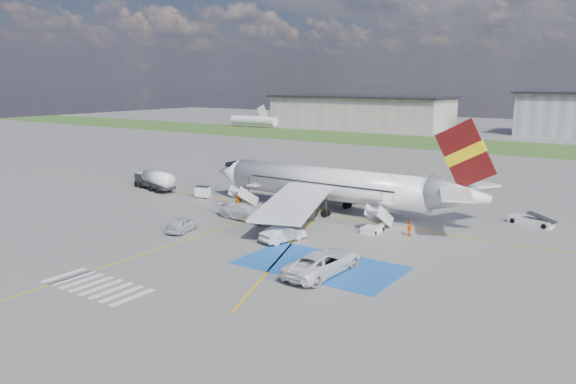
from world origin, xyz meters
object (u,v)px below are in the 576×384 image
object	(u,v)px
car_silver_b	(283,234)
van_white_a	(323,259)
car_silver_a	(183,224)
airliner	(337,185)
fuel_tanker	(155,182)
belt_loader	(531,222)
van_white_b	(247,210)
gpu_cart	(203,193)

from	to	relation	value
car_silver_b	van_white_a	bearing A→B (deg)	159.43
car_silver_a	airliner	bearing A→B (deg)	-132.51
car_silver_a	car_silver_b	bearing A→B (deg)	-178.97
airliner	car_silver_b	bearing A→B (deg)	-82.95
airliner	fuel_tanker	xyz separation A→B (m)	(-28.88, -2.47, -2.19)
belt_loader	van_white_b	distance (m)	31.57
belt_loader	van_white_a	xyz separation A→B (m)	(-10.88, -26.46, 0.87)
gpu_cart	van_white_a	distance (m)	33.62
car_silver_a	belt_loader	bearing A→B (deg)	-155.29
fuel_tanker	gpu_cart	size ratio (longest dim) A/B	4.00
fuel_tanker	car_silver_b	size ratio (longest dim) A/B	1.78
belt_loader	van_white_b	size ratio (longest dim) A/B	0.88
belt_loader	car_silver_a	bearing A→B (deg)	-129.03
fuel_tanker	gpu_cart	distance (m)	9.56
fuel_tanker	gpu_cart	world-z (taller)	fuel_tanker
gpu_cart	belt_loader	bearing A→B (deg)	-4.17
car_silver_b	van_white_a	distance (m)	9.87
fuel_tanker	car_silver_a	distance (m)	24.30
airliner	gpu_cart	xyz separation A→B (m)	(-19.33, -2.65, -2.68)
belt_loader	car_silver_a	distance (m)	38.00
gpu_cart	airliner	bearing A→B (deg)	-9.86
airliner	van_white_a	distance (m)	21.92
car_silver_b	van_white_b	world-z (taller)	van_white_b
airliner	car_silver_a	bearing A→B (deg)	-118.81
car_silver_b	van_white_a	size ratio (longest dim) A/B	0.73
fuel_tanker	van_white_a	world-z (taller)	fuel_tanker
belt_loader	van_white_a	distance (m)	28.62
fuel_tanker	belt_loader	world-z (taller)	fuel_tanker
belt_loader	fuel_tanker	bearing A→B (deg)	-156.67
car_silver_a	van_white_b	size ratio (longest dim) A/B	0.78
fuel_tanker	van_white_b	distance (m)	23.22
car_silver_a	car_silver_b	xyz separation A→B (m)	(10.87, 2.86, 0.02)
car_silver_a	car_silver_b	distance (m)	11.24
belt_loader	car_silver_b	size ratio (longest dim) A/B	1.06
gpu_cart	car_silver_b	world-z (taller)	car_silver_b
airliner	gpu_cart	size ratio (longest dim) A/B	17.01
van_white_b	fuel_tanker	bearing A→B (deg)	79.70
car_silver_b	van_white_b	xyz separation A→B (m)	(-8.31, 4.78, 0.34)
airliner	belt_loader	bearing A→B (deg)	18.60
fuel_tanker	car_silver_b	distance (m)	32.62
airliner	car_silver_a	world-z (taller)	airliner
van_white_a	fuel_tanker	bearing A→B (deg)	-21.87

